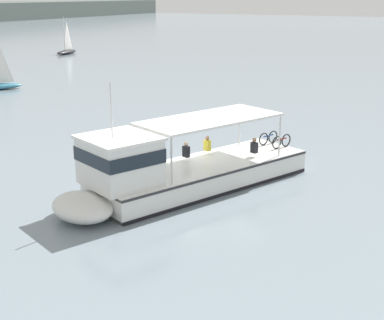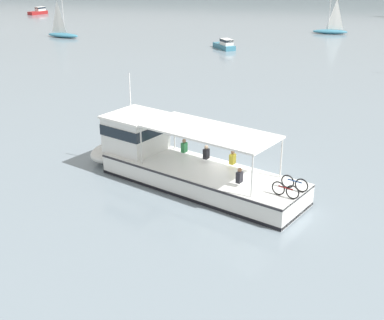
{
  "view_description": "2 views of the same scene",
  "coord_description": "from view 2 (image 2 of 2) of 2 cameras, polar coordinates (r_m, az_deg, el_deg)",
  "views": [
    {
      "loc": [
        -22.85,
        -12.47,
        8.61
      ],
      "look_at": [
        -1.71,
        -1.42,
        1.4
      ],
      "focal_mm": 51.79,
      "sensor_mm": 36.0,
      "label": 1
    },
    {
      "loc": [
        4.28,
        -25.6,
        11.47
      ],
      "look_at": [
        -1.71,
        -1.42,
        1.4
      ],
      "focal_mm": 49.6,
      "sensor_mm": 36.0,
      "label": 2
    }
  ],
  "objects": [
    {
      "name": "ground_plane",
      "position": [
        28.37,
        4.04,
        -1.89
      ],
      "size": [
        400.0,
        400.0,
        0.0
      ],
      "primitive_type": "plane",
      "color": "gray"
    },
    {
      "name": "ferry_main",
      "position": [
        27.59,
        -1.69,
        -0.27
      ],
      "size": [
        12.91,
        7.78,
        5.32
      ],
      "color": "white",
      "rests_on": "ground"
    },
    {
      "name": "sailboat_off_stern",
      "position": [
        75.6,
        -13.74,
        13.09
      ],
      "size": [
        4.98,
        2.27,
        5.4
      ],
      "color": "teal",
      "rests_on": "ground"
    },
    {
      "name": "sailboat_far_right",
      "position": [
        79.15,
        14.68,
        13.38
      ],
      "size": [
        4.85,
        1.58,
        5.4
      ],
      "color": "teal",
      "rests_on": "ground"
    },
    {
      "name": "motorboat_far_left",
      "position": [
        64.98,
        3.57,
        12.29
      ],
      "size": [
        3.23,
        3.65,
        1.26
      ],
      "color": "teal",
      "rests_on": "ground"
    },
    {
      "name": "motorboat_horizon_east",
      "position": [
        103.54,
        -16.16,
        15.13
      ],
      "size": [
        2.56,
        3.82,
        1.26
      ],
      "color": "maroon",
      "rests_on": "ground"
    }
  ]
}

